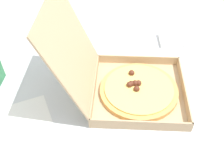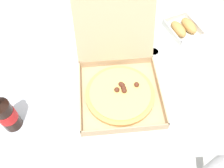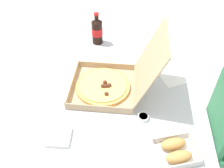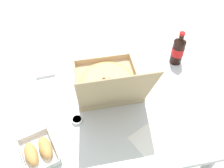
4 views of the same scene
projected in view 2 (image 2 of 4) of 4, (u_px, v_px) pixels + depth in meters
name	position (u px, v px, depth m)	size (l,w,h in m)	color
ground_plane	(119.00, 130.00, 1.72)	(10.00, 10.00, 0.00)	beige
dining_table	(122.00, 81.00, 1.20)	(1.15, 0.85, 0.72)	silver
chair	(114.00, 18.00, 1.70)	(0.40, 0.40, 0.83)	#338451
pizza_box_open	(119.00, 81.00, 1.04)	(0.36, 0.49, 0.38)	tan
bread_side_box	(183.00, 28.00, 1.26)	(0.20, 0.23, 0.06)	white
cola_bottle	(6.00, 114.00, 0.90)	(0.07, 0.07, 0.22)	black
paper_menu	(82.00, 36.00, 1.26)	(0.21, 0.15, 0.00)	white
napkin_pile	(209.00, 122.00, 0.97)	(0.11, 0.11, 0.02)	white
dipping_sauce_cup	(154.00, 53.00, 1.18)	(0.06, 0.06, 0.02)	white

